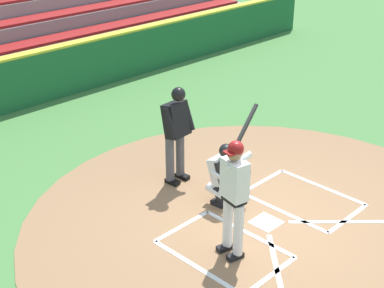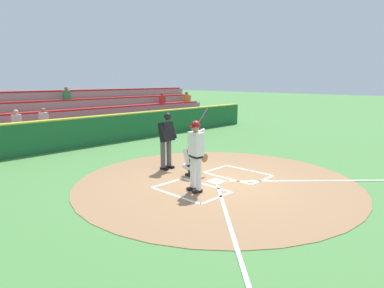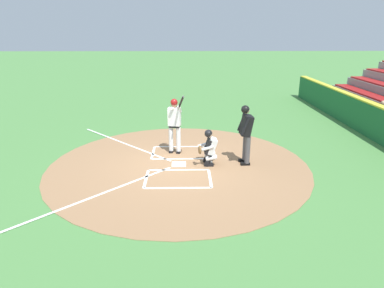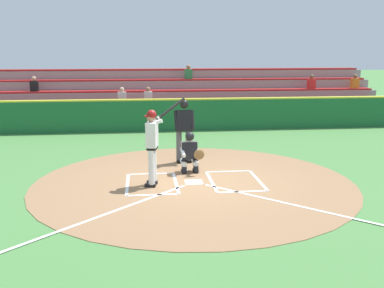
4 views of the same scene
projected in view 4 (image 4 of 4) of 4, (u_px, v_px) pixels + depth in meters
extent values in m
plane|color=#4C8442|center=(194.00, 183.00, 11.32)|extent=(120.00, 120.00, 0.00)
cylinder|color=#99704C|center=(194.00, 182.00, 11.32)|extent=(8.00, 8.00, 0.01)
cube|color=white|center=(194.00, 182.00, 11.31)|extent=(0.44, 0.44, 0.01)
cube|color=white|center=(228.00, 171.00, 12.31)|extent=(1.20, 0.08, 0.01)
cube|color=white|center=(243.00, 192.00, 10.56)|extent=(1.20, 0.08, 0.01)
cube|color=white|center=(212.00, 181.00, 11.36)|extent=(0.08, 1.80, 0.01)
cube|color=white|center=(258.00, 180.00, 11.50)|extent=(0.08, 1.80, 0.01)
cube|color=white|center=(151.00, 174.00, 12.07)|extent=(1.20, 0.08, 0.01)
cube|color=white|center=(153.00, 195.00, 10.32)|extent=(1.20, 0.08, 0.01)
cube|color=white|center=(176.00, 183.00, 11.26)|extent=(0.08, 1.80, 0.01)
cube|color=white|center=(127.00, 184.00, 11.13)|extent=(0.08, 1.80, 0.01)
cube|color=white|center=(102.00, 215.00, 9.04)|extent=(3.73, 3.73, 0.01)
cube|color=white|center=(304.00, 207.00, 9.51)|extent=(3.73, 3.73, 0.01)
cylinder|color=white|center=(152.00, 167.00, 10.83)|extent=(0.15, 0.15, 0.84)
cube|color=black|center=(150.00, 186.00, 10.92)|extent=(0.28, 0.17, 0.09)
cylinder|color=white|center=(153.00, 165.00, 11.08)|extent=(0.15, 0.15, 0.84)
cube|color=black|center=(152.00, 182.00, 11.18)|extent=(0.28, 0.17, 0.09)
cube|color=black|center=(152.00, 147.00, 10.86)|extent=(0.29, 0.38, 0.10)
cube|color=white|center=(152.00, 134.00, 10.79)|extent=(0.32, 0.44, 0.60)
sphere|color=#9E7051|center=(151.00, 117.00, 10.71)|extent=(0.21, 0.21, 0.21)
sphere|color=maroon|center=(152.00, 115.00, 10.69)|extent=(0.23, 0.23, 0.23)
cube|color=maroon|center=(147.00, 116.00, 10.71)|extent=(0.14, 0.19, 0.02)
cylinder|color=white|center=(154.00, 123.00, 10.72)|extent=(0.44, 0.18, 0.21)
cylinder|color=white|center=(155.00, 122.00, 10.92)|extent=(0.28, 0.14, 0.29)
cylinder|color=black|center=(171.00, 109.00, 10.95)|extent=(0.72, 0.22, 0.53)
cylinder|color=black|center=(157.00, 119.00, 10.89)|extent=(0.09, 0.09, 0.08)
cube|color=black|center=(196.00, 171.00, 12.24)|extent=(0.14, 0.27, 0.09)
cube|color=black|center=(196.00, 166.00, 12.17)|extent=(0.13, 0.25, 0.37)
cylinder|color=silver|center=(195.00, 162.00, 12.25)|extent=(0.17, 0.37, 0.21)
cube|color=black|center=(184.00, 171.00, 12.19)|extent=(0.14, 0.27, 0.09)
cube|color=black|center=(184.00, 166.00, 12.11)|extent=(0.13, 0.25, 0.37)
cylinder|color=silver|center=(183.00, 162.00, 12.19)|extent=(0.17, 0.37, 0.21)
cube|color=silver|center=(189.00, 150.00, 12.16)|extent=(0.42, 0.38, 0.52)
cube|color=black|center=(190.00, 151.00, 12.06)|extent=(0.43, 0.24, 0.46)
sphere|color=tan|center=(190.00, 137.00, 12.02)|extent=(0.21, 0.21, 0.21)
sphere|color=black|center=(190.00, 136.00, 12.00)|extent=(0.24, 0.24, 0.24)
cylinder|color=silver|center=(198.00, 152.00, 12.04)|extent=(0.12, 0.45, 0.20)
cylinder|color=silver|center=(183.00, 152.00, 11.97)|extent=(0.12, 0.45, 0.20)
ellipsoid|color=brown|center=(199.00, 154.00, 11.85)|extent=(0.29, 0.12, 0.28)
cylinder|color=#4C4C51|center=(188.00, 145.00, 13.27)|extent=(0.16, 0.16, 0.86)
cube|color=black|center=(189.00, 161.00, 13.32)|extent=(0.15, 0.29, 0.09)
cylinder|color=#4C4C51|center=(179.00, 146.00, 13.22)|extent=(0.16, 0.16, 0.86)
cube|color=black|center=(179.00, 161.00, 13.27)|extent=(0.15, 0.29, 0.09)
cube|color=black|center=(184.00, 121.00, 13.06)|extent=(0.47, 0.40, 0.66)
sphere|color=tan|center=(184.00, 105.00, 12.92)|extent=(0.22, 0.22, 0.22)
sphere|color=black|center=(184.00, 104.00, 12.90)|extent=(0.25, 0.25, 0.25)
cylinder|color=black|center=(193.00, 120.00, 13.02)|extent=(0.12, 0.29, 0.56)
cylinder|color=black|center=(176.00, 120.00, 12.93)|extent=(0.12, 0.29, 0.56)
sphere|color=white|center=(187.00, 171.00, 12.30)|extent=(0.07, 0.07, 0.07)
cube|color=#1E6033|center=(172.00, 115.00, 18.48)|extent=(22.00, 0.36, 1.25)
cube|color=yellow|center=(172.00, 99.00, 18.35)|extent=(22.00, 0.32, 0.06)
cube|color=gray|center=(171.00, 121.00, 19.56)|extent=(20.00, 0.85, 0.45)
cube|color=maroon|center=(171.00, 115.00, 19.51)|extent=(19.60, 0.72, 0.08)
cube|color=gray|center=(169.00, 113.00, 20.34)|extent=(20.00, 0.85, 0.90)
cube|color=maroon|center=(169.00, 102.00, 20.24)|extent=(19.60, 0.72, 0.08)
cube|color=gray|center=(168.00, 106.00, 21.12)|extent=(20.00, 0.85, 1.35)
cube|color=maroon|center=(168.00, 91.00, 20.97)|extent=(19.60, 0.72, 0.08)
cube|color=gray|center=(167.00, 99.00, 21.90)|extent=(20.00, 0.85, 1.80)
cube|color=maroon|center=(167.00, 80.00, 21.71)|extent=(19.60, 0.72, 0.08)
cube|color=gray|center=(166.00, 93.00, 22.68)|extent=(20.00, 0.85, 2.25)
cube|color=maroon|center=(166.00, 70.00, 22.44)|extent=(19.60, 0.72, 0.08)
cube|color=orange|center=(355.00, 83.00, 21.88)|extent=(0.36, 0.22, 0.46)
sphere|color=brown|center=(355.00, 76.00, 21.81)|extent=(0.20, 0.20, 0.20)
cube|color=red|center=(311.00, 84.00, 21.64)|extent=(0.36, 0.22, 0.46)
sphere|color=brown|center=(312.00, 77.00, 21.57)|extent=(0.20, 0.20, 0.20)
cube|color=#2D844C|center=(188.00, 74.00, 21.72)|extent=(0.36, 0.22, 0.46)
sphere|color=#9E7051|center=(188.00, 67.00, 21.65)|extent=(0.20, 0.20, 0.20)
cube|color=white|center=(148.00, 97.00, 20.03)|extent=(0.36, 0.22, 0.46)
sphere|color=#9E7051|center=(148.00, 89.00, 19.96)|extent=(0.20, 0.20, 0.20)
cube|color=white|center=(122.00, 97.00, 19.90)|extent=(0.36, 0.22, 0.46)
sphere|color=beige|center=(122.00, 89.00, 19.83)|extent=(0.20, 0.20, 0.20)
cube|color=#2D844C|center=(78.00, 110.00, 18.97)|extent=(0.36, 0.22, 0.46)
sphere|color=tan|center=(78.00, 102.00, 18.90)|extent=(0.20, 0.20, 0.20)
cube|color=black|center=(34.00, 86.00, 20.20)|extent=(0.36, 0.22, 0.46)
sphere|color=tan|center=(34.00, 79.00, 20.13)|extent=(0.20, 0.20, 0.20)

